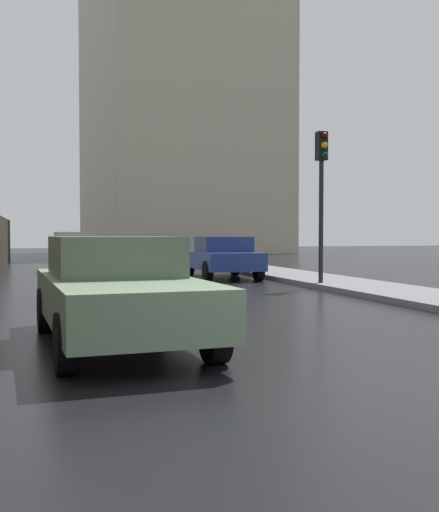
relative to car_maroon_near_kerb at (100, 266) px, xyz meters
name	(u,v)px	position (x,y,z in m)	size (l,w,h in m)	color
car_maroon_near_kerb	(100,266)	(0.00, 0.00, 0.00)	(1.75, 4.26, 1.31)	maroon
car_green_mid_road	(117,289)	(-0.40, -6.19, 0.03)	(2.02, 4.55, 1.41)	slate
car_silver_far_ahead	(74,251)	(0.01, 9.90, 0.09)	(1.88, 3.96, 1.50)	#B2B5BA
car_blue_far_lane	(222,257)	(4.39, 4.88, -0.01)	(1.93, 4.00, 1.35)	navy
traffic_light	(322,178)	(5.85, 0.67, 2.23)	(0.26, 0.39, 3.99)	black
distant_tower	(184,61)	(9.45, 31.38, 13.64)	(14.89, 12.74, 28.68)	#B2A88E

